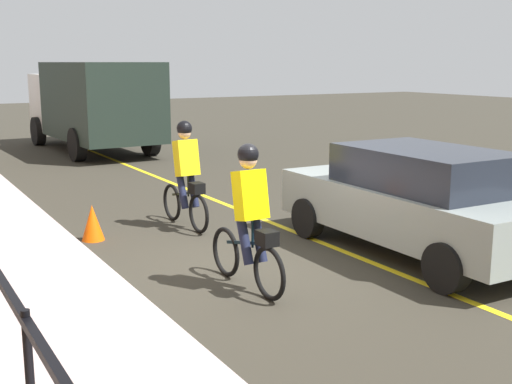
{
  "coord_description": "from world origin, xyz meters",
  "views": [
    {
      "loc": [
        -7.44,
        4.27,
        2.78
      ],
      "look_at": [
        0.28,
        -0.23,
        1.0
      ],
      "focal_mm": 45.84,
      "sensor_mm": 36.0,
      "label": 1
    }
  ],
  "objects_px": {
    "patrol_sedan": "(417,199)",
    "traffic_cone_near": "(93,223)",
    "cyclist_lead": "(186,175)",
    "cyclist_follow": "(250,218)",
    "box_truck_background": "(93,102)"
  },
  "relations": [
    {
      "from": "patrol_sedan",
      "to": "traffic_cone_near",
      "type": "height_order",
      "value": "patrol_sedan"
    },
    {
      "from": "cyclist_lead",
      "to": "cyclist_follow",
      "type": "relative_size",
      "value": 1.0
    },
    {
      "from": "cyclist_lead",
      "to": "patrol_sedan",
      "type": "relative_size",
      "value": 0.41
    },
    {
      "from": "cyclist_follow",
      "to": "patrol_sedan",
      "type": "bearing_deg",
      "value": -89.34
    },
    {
      "from": "cyclist_lead",
      "to": "traffic_cone_near",
      "type": "bearing_deg",
      "value": 88.14
    },
    {
      "from": "cyclist_follow",
      "to": "cyclist_lead",
      "type": "bearing_deg",
      "value": -12.3
    },
    {
      "from": "cyclist_follow",
      "to": "patrol_sedan",
      "type": "distance_m",
      "value": 2.87
    },
    {
      "from": "traffic_cone_near",
      "to": "cyclist_follow",
      "type": "bearing_deg",
      "value": -162.53
    },
    {
      "from": "box_truck_background",
      "to": "traffic_cone_near",
      "type": "relative_size",
      "value": 11.87
    },
    {
      "from": "cyclist_lead",
      "to": "patrol_sedan",
      "type": "distance_m",
      "value": 3.85
    },
    {
      "from": "cyclist_lead",
      "to": "box_truck_background",
      "type": "bearing_deg",
      "value": -9.88
    },
    {
      "from": "cyclist_follow",
      "to": "box_truck_background",
      "type": "xyz_separation_m",
      "value": [
        13.66,
        -2.12,
        0.64
      ]
    },
    {
      "from": "cyclist_follow",
      "to": "patrol_sedan",
      "type": "xyz_separation_m",
      "value": [
        0.11,
        -2.87,
        -0.09
      ]
    },
    {
      "from": "patrol_sedan",
      "to": "box_truck_background",
      "type": "distance_m",
      "value": 13.58
    },
    {
      "from": "box_truck_background",
      "to": "patrol_sedan",
      "type": "bearing_deg",
      "value": -178.82
    }
  ]
}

